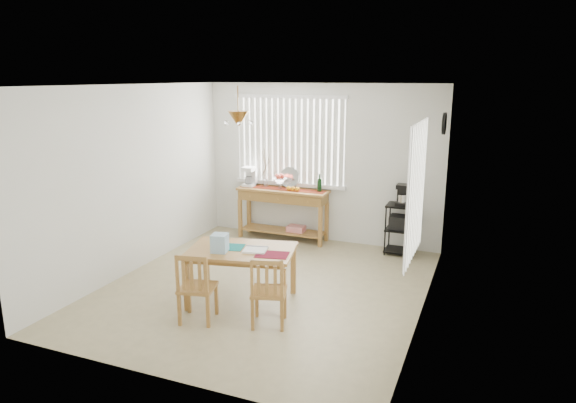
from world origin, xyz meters
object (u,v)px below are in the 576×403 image
at_px(chair_right, 269,292).
at_px(chair_left, 196,288).
at_px(sideboard, 283,202).
at_px(cart_items, 403,195).
at_px(wire_cart, 401,224).
at_px(dining_table, 242,255).

bearing_deg(chair_right, chair_left, -165.00).
bearing_deg(sideboard, cart_items, -0.13).
bearing_deg(wire_cart, sideboard, 179.63).
bearing_deg(dining_table, cart_items, 59.09).
distance_m(wire_cart, chair_right, 3.09).
relative_size(sideboard, cart_items, 4.74).
bearing_deg(cart_items, chair_left, -118.55).
xyz_separation_m(cart_items, chair_left, (-1.72, -3.16, -0.53)).
bearing_deg(chair_right, wire_cart, 72.42).
height_order(wire_cart, chair_right, chair_right).
bearing_deg(wire_cart, cart_items, 90.00).
distance_m(sideboard, dining_table, 2.55).
height_order(chair_left, chair_right, chair_left).
height_order(cart_items, dining_table, cart_items).
xyz_separation_m(wire_cart, dining_table, (-1.49, -2.49, 0.12)).
distance_m(cart_items, dining_table, 2.93).
height_order(sideboard, chair_right, sideboard).
relative_size(wire_cart, cart_items, 2.43).
bearing_deg(chair_left, sideboard, 94.70).
distance_m(sideboard, chair_left, 3.19).
height_order(sideboard, wire_cart, sideboard).
bearing_deg(cart_items, chair_right, -107.54).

